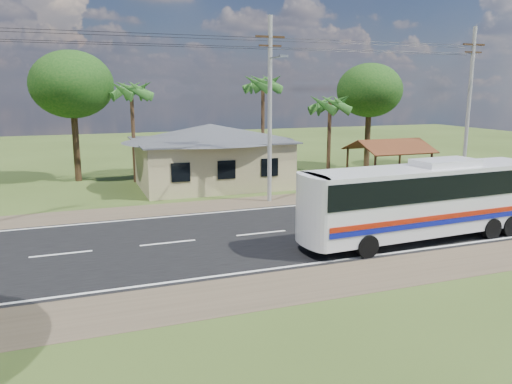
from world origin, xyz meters
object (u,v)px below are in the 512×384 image
at_px(waiting_shed, 389,147).
at_px(coach_bus, 426,195).
at_px(person, 409,177).
at_px(motorcycle, 346,189).

relative_size(waiting_shed, coach_bus, 0.43).
height_order(waiting_shed, person, waiting_shed).
bearing_deg(person, motorcycle, -13.35).
relative_size(motorcycle, person, 1.12).
height_order(coach_bus, motorcycle, coach_bus).
xyz_separation_m(coach_bus, motorcycle, (1.28, 9.25, -1.59)).
xyz_separation_m(coach_bus, person, (6.71, 10.06, -1.22)).
bearing_deg(person, waiting_shed, -99.06).
distance_m(waiting_shed, person, 2.67).
relative_size(coach_bus, person, 6.77).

